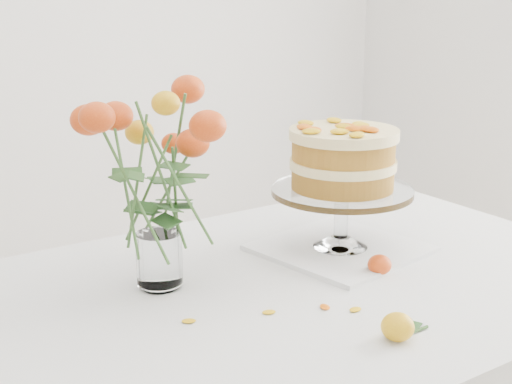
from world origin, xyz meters
The scene contains 10 objects.
table centered at (0.00, 0.00, 0.67)m, with size 1.43×0.93×0.76m.
napkin centered at (0.20, 0.08, 0.76)m, with size 0.32×0.32×0.01m, color white.
cake_stand centered at (0.20, 0.08, 0.96)m, with size 0.32×0.32×0.28m.
rose_vase centered at (-0.23, 0.12, 1.02)m, with size 0.34×0.34×0.46m.
loose_rose_near centered at (0.00, -0.31, 0.78)m, with size 0.10×0.06×0.05m.
loose_rose_far centered at (0.18, -0.07, 0.78)m, with size 0.09×0.05×0.04m.
stray_petal_a centered at (-0.12, -0.10, 0.76)m, with size 0.03×0.02×0.00m, color #ECB30E.
stray_petal_b centered at (-0.02, -0.14, 0.76)m, with size 0.03×0.02×0.00m, color #ECB30E.
stray_petal_c centered at (0.02, -0.18, 0.76)m, with size 0.03×0.02×0.00m, color #ECB30E.
stray_petal_d centered at (-0.26, -0.05, 0.76)m, with size 0.03×0.02×0.00m, color #ECB30E.
Camera 1 is at (-0.81, -1.08, 1.33)m, focal length 50.00 mm.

